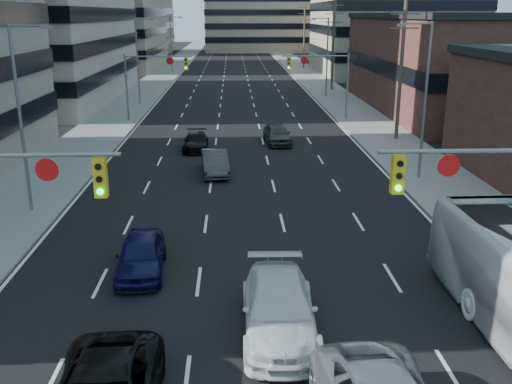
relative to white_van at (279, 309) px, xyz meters
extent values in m
cube|color=black|center=(-0.87, 121.58, -0.79)|extent=(18.00, 300.00, 0.02)
cube|color=slate|center=(-12.37, 121.58, -0.72)|extent=(5.00, 300.00, 0.15)
cube|color=slate|center=(10.63, 121.58, -0.72)|extent=(5.00, 300.00, 0.15)
cube|color=gray|center=(-24.87, 91.58, 7.20)|extent=(20.00, 30.00, 16.00)
cube|color=#472119|center=(23.13, 41.58, 3.70)|extent=(20.00, 30.00, 9.00)
cube|color=gray|center=(24.13, 79.58, 6.20)|extent=(22.00, 28.00, 14.00)
cube|color=#ADA089|center=(-28.87, 131.58, 9.20)|extent=(24.00, 24.00, 20.00)
cube|color=gray|center=(31.13, 121.58, 5.20)|extent=(22.00, 22.00, 12.00)
cube|color=gold|center=(-4.97, -0.42, 4.35)|extent=(0.35, 0.28, 1.10)
cylinder|color=black|center=(-4.97, -0.58, 4.70)|extent=(0.18, 0.06, 0.18)
cylinder|color=black|center=(-4.97, -0.58, 4.35)|extent=(0.18, 0.06, 0.18)
cylinder|color=#0CE526|center=(-4.97, -0.58, 4.00)|extent=(0.18, 0.06, 0.18)
cylinder|color=white|center=(-6.37, -0.45, 4.60)|extent=(0.64, 0.06, 0.64)
cylinder|color=slate|center=(5.88, -0.42, 5.00)|extent=(6.50, 0.12, 0.12)
cube|color=gold|center=(3.23, -0.42, 4.35)|extent=(0.35, 0.28, 1.10)
cylinder|color=black|center=(3.23, -0.58, 4.70)|extent=(0.18, 0.06, 0.18)
cylinder|color=black|center=(3.23, -0.58, 4.35)|extent=(0.18, 0.06, 0.18)
cylinder|color=#0CE526|center=(3.23, -0.58, 4.00)|extent=(0.18, 0.06, 0.18)
cylinder|color=white|center=(4.63, -0.45, 4.60)|extent=(0.64, 0.06, 0.64)
cylinder|color=slate|center=(-10.87, 36.58, 2.20)|extent=(0.18, 0.18, 6.00)
cylinder|color=slate|center=(-7.87, 36.58, 5.00)|extent=(6.00, 0.12, 0.12)
cube|color=gold|center=(-5.47, 36.58, 4.35)|extent=(0.35, 0.28, 1.10)
cylinder|color=black|center=(-5.47, 36.42, 4.70)|extent=(0.18, 0.06, 0.18)
cylinder|color=black|center=(-5.47, 36.42, 4.35)|extent=(0.18, 0.06, 0.18)
cylinder|color=#0CE526|center=(-5.47, 36.42, 4.00)|extent=(0.18, 0.06, 0.18)
cylinder|color=white|center=(-6.87, 36.55, 4.60)|extent=(0.64, 0.06, 0.64)
cylinder|color=slate|center=(9.13, 36.58, 2.20)|extent=(0.18, 0.18, 6.00)
cylinder|color=slate|center=(6.13, 36.58, 5.00)|extent=(6.00, 0.12, 0.12)
cube|color=gold|center=(3.73, 36.58, 4.35)|extent=(0.35, 0.28, 1.10)
cylinder|color=black|center=(3.73, 36.42, 4.70)|extent=(0.18, 0.06, 0.18)
cylinder|color=black|center=(3.73, 36.42, 4.35)|extent=(0.18, 0.06, 0.18)
cylinder|color=#0CE526|center=(3.73, 36.42, 4.00)|extent=(0.18, 0.06, 0.18)
cylinder|color=white|center=(5.13, 36.55, 4.60)|extent=(0.64, 0.06, 0.64)
cylinder|color=#4C3D2D|center=(11.33, 27.58, 4.70)|extent=(0.28, 0.28, 11.00)
cube|color=#4C3D2D|center=(11.33, 27.58, 8.60)|extent=(2.20, 0.10, 0.10)
cube|color=#4C3D2D|center=(11.33, 27.58, 7.60)|extent=(2.20, 0.10, 0.10)
cylinder|color=#4C3D2D|center=(11.33, 57.58, 4.70)|extent=(0.28, 0.28, 11.00)
cube|color=#4C3D2D|center=(11.33, 57.58, 9.60)|extent=(2.20, 0.10, 0.10)
cube|color=#4C3D2D|center=(11.33, 57.58, 8.60)|extent=(2.20, 0.10, 0.10)
cube|color=#4C3D2D|center=(11.33, 57.58, 7.60)|extent=(2.20, 0.10, 0.10)
cylinder|color=#4C3D2D|center=(11.33, 87.58, 4.70)|extent=(0.28, 0.28, 11.00)
cube|color=#4C3D2D|center=(11.33, 87.58, 9.60)|extent=(2.20, 0.10, 0.10)
cube|color=#4C3D2D|center=(11.33, 87.58, 8.60)|extent=(2.20, 0.10, 0.10)
cube|color=#4C3D2D|center=(11.33, 87.58, 7.60)|extent=(2.20, 0.10, 0.10)
cylinder|color=slate|center=(-11.37, 11.58, 3.70)|extent=(0.16, 0.16, 9.00)
cylinder|color=slate|center=(-10.47, 11.58, 8.10)|extent=(1.80, 0.10, 0.10)
cube|color=slate|center=(-9.67, 11.58, 8.02)|extent=(0.50, 0.22, 0.14)
cylinder|color=slate|center=(-11.37, 46.58, 3.70)|extent=(0.16, 0.16, 9.00)
cylinder|color=slate|center=(-10.47, 46.58, 8.10)|extent=(1.80, 0.10, 0.10)
cube|color=slate|center=(-9.67, 46.58, 8.02)|extent=(0.50, 0.22, 0.14)
cylinder|color=slate|center=(-11.37, 81.58, 3.70)|extent=(0.16, 0.16, 9.00)
cylinder|color=slate|center=(-10.47, 81.58, 8.10)|extent=(1.80, 0.10, 0.10)
cube|color=slate|center=(-9.67, 81.58, 8.02)|extent=(0.50, 0.22, 0.14)
cylinder|color=slate|center=(9.63, 16.58, 3.70)|extent=(0.16, 0.16, 9.00)
cylinder|color=slate|center=(8.73, 16.58, 8.10)|extent=(1.80, 0.10, 0.10)
cube|color=slate|center=(7.93, 16.58, 8.02)|extent=(0.50, 0.22, 0.14)
cylinder|color=slate|center=(9.63, 51.58, 3.70)|extent=(0.16, 0.16, 9.00)
cylinder|color=slate|center=(8.73, 51.58, 8.10)|extent=(1.80, 0.10, 0.10)
cube|color=slate|center=(7.93, 51.58, 8.02)|extent=(0.50, 0.22, 0.14)
imported|color=silver|center=(0.00, 0.00, 0.00)|extent=(2.34, 5.54, 1.60)
imported|color=#0D0E36|center=(-4.88, 4.44, -0.07)|extent=(1.93, 4.33, 1.45)
imported|color=#343436|center=(-2.47, 18.32, -0.08)|extent=(1.94, 4.48, 1.43)
imported|color=black|center=(-4.06, 24.87, -0.19)|extent=(1.72, 4.21, 1.22)
imported|color=#353437|center=(1.98, 26.70, -0.04)|extent=(2.13, 4.57, 1.51)
camera|label=1|loc=(-1.34, -15.51, 8.63)|focal=40.00mm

